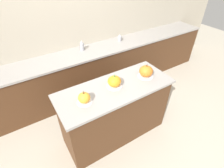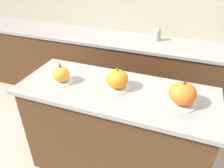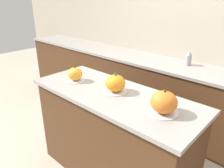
{
  "view_description": "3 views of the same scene",
  "coord_description": "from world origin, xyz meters",
  "px_view_note": "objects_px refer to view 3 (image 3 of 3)",
  "views": [
    {
      "loc": [
        -1.01,
        -1.53,
        2.41
      ],
      "look_at": [
        -0.07,
        -0.01,
        1.04
      ],
      "focal_mm": 28.0,
      "sensor_mm": 36.0,
      "label": 1
    },
    {
      "loc": [
        0.49,
        -1.4,
        1.92
      ],
      "look_at": [
        -0.03,
        -0.0,
        1.0
      ],
      "focal_mm": 35.0,
      "sensor_mm": 36.0,
      "label": 2
    },
    {
      "loc": [
        1.19,
        -1.3,
        1.77
      ],
      "look_at": [
        -0.0,
        -0.01,
        1.04
      ],
      "focal_mm": 35.0,
      "sensor_mm": 36.0,
      "label": 3
    }
  ],
  "objects_px": {
    "pumpkin_cake_left": "(75,74)",
    "bottle_tall": "(189,58)",
    "pumpkin_cake_right": "(164,103)",
    "pumpkin_cake_center": "(115,84)"
  },
  "relations": [
    {
      "from": "pumpkin_cake_left",
      "to": "bottle_tall",
      "type": "distance_m",
      "value": 1.46
    },
    {
      "from": "pumpkin_cake_right",
      "to": "bottle_tall",
      "type": "bearing_deg",
      "value": 107.54
    },
    {
      "from": "pumpkin_cake_center",
      "to": "pumpkin_cake_right",
      "type": "bearing_deg",
      "value": -4.6
    },
    {
      "from": "bottle_tall",
      "to": "pumpkin_cake_left",
      "type": "bearing_deg",
      "value": -113.17
    },
    {
      "from": "pumpkin_cake_right",
      "to": "pumpkin_cake_center",
      "type": "bearing_deg",
      "value": 175.4
    },
    {
      "from": "pumpkin_cake_left",
      "to": "pumpkin_cake_center",
      "type": "xyz_separation_m",
      "value": [
        0.47,
        0.08,
        0.01
      ]
    },
    {
      "from": "pumpkin_cake_left",
      "to": "pumpkin_cake_center",
      "type": "relative_size",
      "value": 0.89
    },
    {
      "from": "pumpkin_cake_center",
      "to": "pumpkin_cake_right",
      "type": "distance_m",
      "value": 0.52
    },
    {
      "from": "pumpkin_cake_right",
      "to": "pumpkin_cake_left",
      "type": "bearing_deg",
      "value": -178.01
    },
    {
      "from": "bottle_tall",
      "to": "pumpkin_cake_center",
      "type": "bearing_deg",
      "value": -94.68
    }
  ]
}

